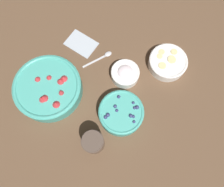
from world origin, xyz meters
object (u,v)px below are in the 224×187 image
Objects in this scene: bowl_strawberries at (48,88)px; bowl_bananas at (168,62)px; jar_chocolate at (93,142)px; bowl_blueberries at (121,113)px; bowl_cream at (125,73)px.

bowl_strawberries reaches higher than bowl_bananas.
jar_chocolate is (-0.21, 0.18, 0.01)m from bowl_strawberries.
bowl_cream is (0.01, -0.17, -0.01)m from bowl_blueberries.
bowl_strawberries is 2.67× the size of jar_chocolate.
jar_chocolate is at bearing 75.75° from bowl_cream.
bowl_blueberries is at bearing -123.45° from jar_chocolate.
bowl_strawberries is 0.30m from bowl_blueberries.
bowl_cream is at bearing -104.25° from jar_chocolate.
bowl_cream reaches higher than bowl_bananas.
bowl_blueberries is (-0.30, 0.05, -0.00)m from bowl_strawberries.
bowl_bananas is 0.18m from bowl_cream.
bowl_blueberries reaches higher than bowl_cream.
bowl_strawberries reaches higher than bowl_cream.
bowl_strawberries is at bearing 21.54° from bowl_cream.
jar_chocolate is (0.24, 0.37, 0.02)m from bowl_bananas.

